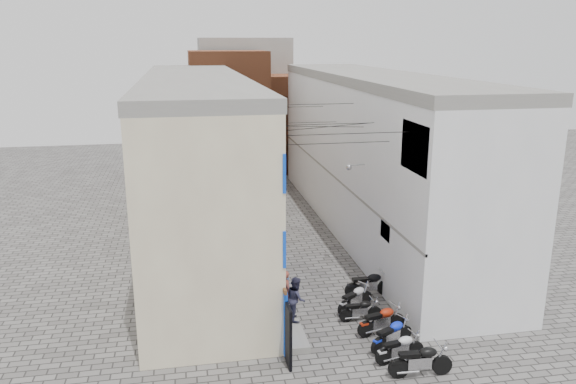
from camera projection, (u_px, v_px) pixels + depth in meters
ground at (354, 349)px, 20.18m from camera, size 90.00×90.00×0.00m
plinth at (252, 232)px, 32.12m from camera, size 0.90×26.00×0.25m
building_left at (198, 160)px, 30.41m from camera, size 5.10×27.00×9.00m
building_right at (373, 153)px, 32.24m from camera, size 5.94×26.00×9.00m
building_far_brick_left at (229, 115)px, 45.09m from camera, size 6.00×6.00×10.00m
building_far_brick_right at (285, 122)px, 48.14m from camera, size 5.00×6.00×8.00m
building_far_concrete at (245, 100)px, 51.01m from camera, size 8.00×5.00×11.00m
far_shopfront at (259, 167)px, 43.78m from camera, size 2.00×0.30×2.40m
overhead_wires at (309, 123)px, 25.58m from camera, size 5.80×13.02×1.32m
motorcycle_a at (421, 359)px, 18.41m from camera, size 2.21×0.80×1.26m
motorcycle_b at (400, 347)px, 19.29m from camera, size 1.98×0.97×1.10m
motorcycle_c at (392, 333)px, 20.11m from camera, size 2.09×1.50×1.17m
motorcycle_d at (382, 319)px, 21.14m from camera, size 2.15×1.13×1.19m
motorcycle_e at (361, 309)px, 22.12m from camera, size 1.73×0.55×1.00m
motorcycle_f at (355, 297)px, 22.97m from camera, size 2.01×1.57×1.14m
motorcycle_g at (369, 283)px, 24.19m from camera, size 2.18×0.72×1.25m
person_a at (286, 293)px, 22.02m from camera, size 0.61×0.77×1.84m
person_b at (296, 298)px, 21.64m from camera, size 0.70×0.88×1.74m
water_jug_near at (286, 287)px, 24.75m from camera, size 0.36×0.36×0.47m
water_jug_far at (285, 284)px, 24.97m from camera, size 0.37×0.37×0.56m
red_crate at (289, 296)px, 24.10m from camera, size 0.45×0.39×0.24m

